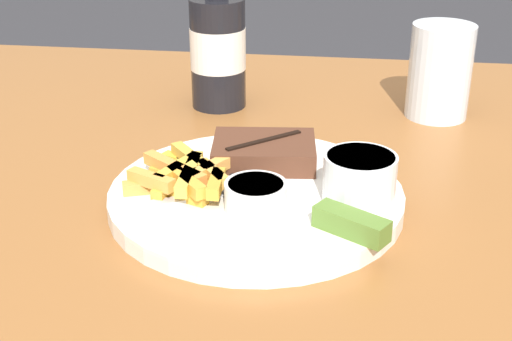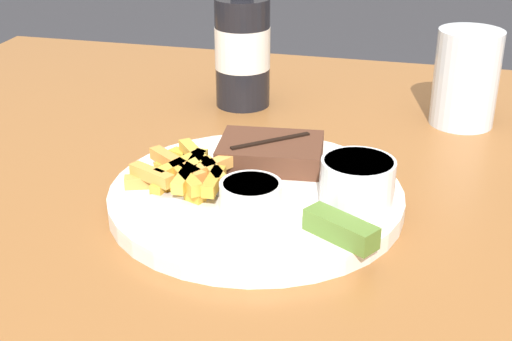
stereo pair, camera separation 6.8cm
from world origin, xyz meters
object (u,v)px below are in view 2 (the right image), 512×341
Objects in this scene: steak_portion at (269,152)px; coleslaw_cup at (357,181)px; dipping_sauce_cup at (251,195)px; fork_utensil at (179,196)px; dinner_plate at (256,197)px; knife_utensil at (240,172)px; beer_bottle at (242,45)px; drinking_glass at (466,78)px; pickle_spear at (341,229)px.

coleslaw_cup is (0.10, -0.08, 0.01)m from steak_portion.
fork_utensil is at bearing 175.34° from dipping_sauce_cup.
fork_utensil is (-0.07, -0.03, 0.01)m from dinner_plate.
knife_utensil is at bearing 27.71° from fork_utensil.
beer_bottle reaches higher than dinner_plate.
fork_utensil is 0.08m from knife_utensil.
coleslaw_cup reaches higher than steak_portion.
steak_portion is 0.12m from fork_utensil.
drinking_glass is at bearing -58.32° from knife_utensil.
beer_bottle is at bearing 66.15° from fork_utensil.
dipping_sauce_cup is 0.07m from fork_utensil.
fork_utensil is at bearing -172.24° from coleslaw_cup.
dipping_sauce_cup is 0.47× the size of fork_utensil.
pickle_spear is 0.30× the size of beer_bottle.
knife_utensil is 1.37× the size of drinking_glass.
steak_portion is at bearing -133.23° from drinking_glass.
steak_portion is 0.13m from coleslaw_cup.
knife_utensil is 0.27m from beer_bottle.
coleslaw_cup is 0.99× the size of pickle_spear.
knife_utensil is at bearing 113.16° from dipping_sauce_cup.
fork_utensil is 0.76× the size of knife_utensil.
steak_portion is 0.10m from dipping_sauce_cup.
dipping_sauce_cup is at bearing -173.49° from knife_utensil.
fork_utensil is at bearing 166.17° from pickle_spear.
dipping_sauce_cup is (0.01, -0.10, 0.00)m from steak_portion.
pickle_spear is at bearing -20.87° from dipping_sauce_cup.
dinner_plate is 1.76× the size of knife_utensil.
coleslaw_cup is at bearing -108.94° from drinking_glass.
pickle_spear is (0.09, -0.07, 0.02)m from dinner_plate.
dinner_plate is at bearing 0.00° from fork_utensil.
dipping_sauce_cup is (0.01, -0.04, 0.02)m from dinner_plate.
steak_portion reaches higher than knife_utensil.
steak_portion is 0.29m from drinking_glass.
dipping_sauce_cup is 0.35× the size of knife_utensil.
dipping_sauce_cup is at bearing -73.80° from beer_bottle.
beer_bottle reaches higher than fork_utensil.
dipping_sauce_cup is (-0.09, -0.03, -0.01)m from coleslaw_cup.
beer_bottle is (-0.18, 0.35, 0.05)m from pickle_spear.
drinking_glass reaches higher than pickle_spear.
steak_portion reaches higher than pickle_spear.
knife_utensil is at bearing -120.86° from steak_portion.
dinner_plate is 2.41× the size of drinking_glass.
coleslaw_cup is at bearing -7.14° from dinner_plate.
dipping_sauce_cup is 0.48× the size of drinking_glass.
dinner_plate is at bearing 141.34° from pickle_spear.
beer_bottle is at bearing 111.71° from steak_portion.
drinking_glass is at bearing 21.98° from fork_utensil.
coleslaw_cup is 0.30× the size of beer_bottle.
dinner_plate is 1.25× the size of beer_bottle.
pickle_spear is 0.42× the size of knife_utensil.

